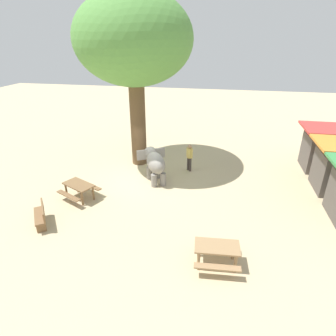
{
  "coord_description": "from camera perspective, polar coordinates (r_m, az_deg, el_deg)",
  "views": [
    {
      "loc": [
        13.36,
        3.94,
        7.1
      ],
      "look_at": [
        0.14,
        1.37,
        0.8
      ],
      "focal_mm": 30.08,
      "sensor_mm": 36.0,
      "label": 1
    }
  ],
  "objects": [
    {
      "name": "shade_tree_main",
      "position": [
        16.1,
        -6.85,
        24.17
      ],
      "size": [
        6.71,
        6.15,
        9.36
      ],
      "color": "brown",
      "rests_on": "ground_plane"
    },
    {
      "name": "picnic_table_far",
      "position": [
        14.06,
        -17.59,
        -3.81
      ],
      "size": [
        1.98,
        1.99,
        0.78
      ],
      "rotation": [
        0.0,
        0.0,
        1.12
      ],
      "color": "brown",
      "rests_on": "ground_plane"
    },
    {
      "name": "market_stall_red",
      "position": [
        18.5,
        28.68,
        3.11
      ],
      "size": [
        2.5,
        2.5,
        2.52
      ],
      "color": "#59514C",
      "rests_on": "ground_plane"
    },
    {
      "name": "person_handler",
      "position": [
        16.11,
        4.37,
        2.54
      ],
      "size": [
        0.37,
        0.4,
        1.62
      ],
      "rotation": [
        0.0,
        0.0,
        -0.74
      ],
      "color": "#3F3833",
      "rests_on": "ground_plane"
    },
    {
      "name": "ground_plane",
      "position": [
        15.63,
        -4.85,
        -2.03
      ],
      "size": [
        60.0,
        60.0,
        0.0
      ],
      "primitive_type": "plane",
      "color": "tan"
    },
    {
      "name": "picnic_table_near",
      "position": [
        9.98,
        9.88,
        -16.13
      ],
      "size": [
        1.59,
        1.61,
        0.78
      ],
      "rotation": [
        0.0,
        0.0,
        1.65
      ],
      "color": "#9E7A51",
      "rests_on": "ground_plane"
    },
    {
      "name": "wooden_bench",
      "position": [
        12.81,
        -24.34,
        -8.62
      ],
      "size": [
        1.37,
        1.15,
        0.88
      ],
      "rotation": [
        0.0,
        0.0,
        3.77
      ],
      "color": "brown",
      "rests_on": "ground_plane"
    },
    {
      "name": "elephant",
      "position": [
        14.97,
        -2.75,
        1.18
      ],
      "size": [
        2.28,
        1.99,
        1.63
      ],
      "rotation": [
        0.0,
        0.0,
        3.65
      ],
      "color": "gray",
      "rests_on": "ground_plane"
    }
  ]
}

